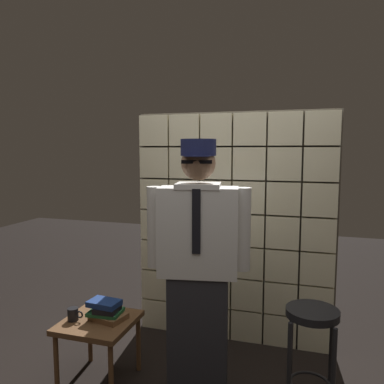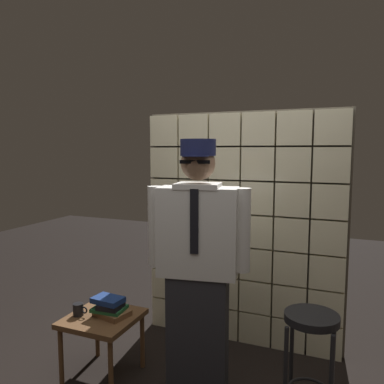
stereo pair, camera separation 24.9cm
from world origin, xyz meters
name	(u,v)px [view 1 (the left image)]	position (x,y,z in m)	size (l,w,h in m)	color
glass_block_wall	(232,229)	(0.00, 1.25, 1.04)	(1.82, 0.10, 2.12)	beige
standing_person	(198,265)	(-0.08, 0.39, 0.95)	(0.73, 0.36, 1.83)	#28282D
bar_stool	(312,336)	(0.70, 0.37, 0.55)	(0.34, 0.34, 0.73)	black
side_table	(99,328)	(-0.83, 0.29, 0.42)	(0.52, 0.52, 0.49)	brown
book_stack	(107,311)	(-0.77, 0.32, 0.55)	(0.29, 0.23, 0.15)	brown
coffee_mug	(73,314)	(-1.00, 0.23, 0.53)	(0.13, 0.08, 0.09)	black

